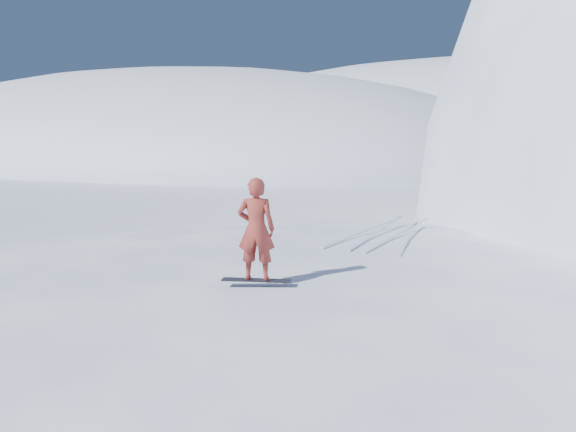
# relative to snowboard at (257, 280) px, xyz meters

# --- Properties ---
(ground) EXTENTS (400.00, 400.00, 0.00)m
(ground) POSITION_rel_snowboard_xyz_m (1.18, 0.79, -2.41)
(ground) COLOR white
(ground) RESTS_ON ground
(near_ridge) EXTENTS (36.00, 28.00, 4.80)m
(near_ridge) POSITION_rel_snowboard_xyz_m (2.18, 3.79, -2.41)
(near_ridge) COLOR white
(near_ridge) RESTS_ON ground
(far_ridge_a) EXTENTS (120.00, 70.00, 28.00)m
(far_ridge_a) POSITION_rel_snowboard_xyz_m (-68.82, 60.79, -2.41)
(far_ridge_a) COLOR white
(far_ridge_a) RESTS_ON ground
(far_ridge_c) EXTENTS (140.00, 90.00, 36.00)m
(far_ridge_c) POSITION_rel_snowboard_xyz_m (-38.82, 110.79, -2.41)
(far_ridge_c) COLOR white
(far_ridge_c) RESTS_ON ground
(wind_bumps) EXTENTS (16.00, 14.40, 1.00)m
(wind_bumps) POSITION_rel_snowboard_xyz_m (0.62, 2.91, -2.41)
(wind_bumps) COLOR white
(wind_bumps) RESTS_ON ground
(snowboard) EXTENTS (1.26, 0.83, 0.02)m
(snowboard) POSITION_rel_snowboard_xyz_m (0.00, 0.00, 0.00)
(snowboard) COLOR black
(snowboard) RESTS_ON near_ridge
(snowboarder) EXTENTS (0.83, 0.73, 1.90)m
(snowboarder) POSITION_rel_snowboard_xyz_m (0.00, 0.00, 0.96)
(snowboarder) COLOR maroon
(snowboarder) RESTS_ON snowboard
(vapor_plume) EXTENTS (9.22, 7.38, 6.46)m
(vapor_plume) POSITION_rel_snowboard_xyz_m (-71.04, 41.57, -2.41)
(vapor_plume) COLOR white
(vapor_plume) RESTS_ON ground
(board_tracks) EXTENTS (2.79, 5.95, 0.04)m
(board_tracks) POSITION_rel_snowboard_xyz_m (-0.53, 6.43, 0.01)
(board_tracks) COLOR silver
(board_tracks) RESTS_ON ground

